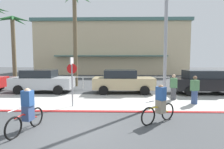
# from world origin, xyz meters

# --- Properties ---
(ground_plane) EXTENTS (80.00, 80.00, 0.00)m
(ground_plane) POSITION_xyz_m (0.00, 10.00, 0.00)
(ground_plane) COLOR #424447
(sidewalk_strip) EXTENTS (44.00, 4.00, 0.02)m
(sidewalk_strip) POSITION_xyz_m (0.00, 4.20, 0.01)
(sidewalk_strip) COLOR beige
(sidewalk_strip) RESTS_ON ground
(curb_paint) EXTENTS (44.00, 0.24, 0.03)m
(curb_paint) POSITION_xyz_m (0.00, 2.20, 0.01)
(curb_paint) COLOR maroon
(curb_paint) RESTS_ON ground
(building_backdrop) EXTENTS (25.33, 13.11, 8.93)m
(building_backdrop) POSITION_xyz_m (0.82, 27.85, 4.48)
(building_backdrop) COLOR beige
(building_backdrop) RESTS_ON ground
(rail_fence) EXTENTS (24.27, 0.08, 1.04)m
(rail_fence) POSITION_xyz_m (0.00, 8.50, 0.83)
(rail_fence) COLOR white
(rail_fence) RESTS_ON ground
(stop_sign_bike_lane) EXTENTS (0.52, 0.56, 2.56)m
(stop_sign_bike_lane) POSITION_xyz_m (-0.64, 3.08, 1.68)
(stop_sign_bike_lane) COLOR gray
(stop_sign_bike_lane) RESTS_ON ground
(streetlight_curb) EXTENTS (0.24, 2.54, 7.50)m
(streetlight_curb) POSITION_xyz_m (4.30, 3.56, 4.28)
(streetlight_curb) COLOR #9EA0A5
(streetlight_curb) RESTS_ON ground
(palm_tree_2) EXTENTS (3.28, 2.84, 6.53)m
(palm_tree_2) POSITION_xyz_m (-8.07, 10.76, 4.78)
(palm_tree_2) COLOR brown
(palm_tree_2) RESTS_ON ground
(palm_tree_3) EXTENTS (3.36, 3.59, 8.54)m
(palm_tree_3) POSITION_xyz_m (-2.08, 10.14, 6.48)
(palm_tree_3) COLOR brown
(palm_tree_3) RESTS_ON ground
(car_silver_1) EXTENTS (4.40, 2.02, 1.69)m
(car_silver_1) POSITION_xyz_m (-3.86, 7.03, 0.87)
(car_silver_1) COLOR #B2B7BC
(car_silver_1) RESTS_ON ground
(car_tan_2) EXTENTS (4.40, 2.02, 1.69)m
(car_tan_2) POSITION_xyz_m (2.12, 6.95, 0.87)
(car_tan_2) COLOR tan
(car_tan_2) RESTS_ON ground
(car_black_3) EXTENTS (4.40, 2.02, 1.69)m
(car_black_3) POSITION_xyz_m (7.89, 6.67, 0.87)
(car_black_3) COLOR black
(car_black_3) RESTS_ON ground
(cyclist_red_0) EXTENTS (0.45, 1.79, 1.50)m
(cyclist_red_0) POSITION_xyz_m (-1.41, -0.08, 0.69)
(cyclist_red_0) COLOR black
(cyclist_red_0) RESTS_ON ground
(cyclist_yellow_1) EXTENTS (1.53, 1.09, 1.50)m
(cyclist_yellow_1) POSITION_xyz_m (3.34, 0.89, 0.69)
(cyclist_yellow_1) COLOR black
(cyclist_yellow_1) RESTS_ON ground
(pedestrian_0) EXTENTS (0.45, 0.39, 1.56)m
(pedestrian_0) POSITION_xyz_m (5.11, 4.75, 0.71)
(pedestrian_0) COLOR #4C4C51
(pedestrian_0) RESTS_ON ground
(pedestrian_1) EXTENTS (0.46, 0.40, 1.56)m
(pedestrian_1) POSITION_xyz_m (5.94, 3.75, 0.71)
(pedestrian_1) COLOR #384C7A
(pedestrian_1) RESTS_ON ground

